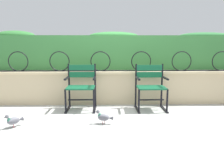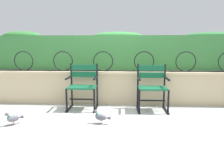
# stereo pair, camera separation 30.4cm
# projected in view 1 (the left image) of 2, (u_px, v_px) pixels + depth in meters

# --- Properties ---
(ground_plane) EXTENTS (60.00, 60.00, 0.00)m
(ground_plane) POSITION_uv_depth(u_px,v_px,m) (112.00, 116.00, 4.02)
(ground_plane) COLOR #ADADA8
(stone_wall) EXTENTS (7.01, 0.41, 0.70)m
(stone_wall) POSITION_uv_depth(u_px,v_px,m) (111.00, 87.00, 4.92)
(stone_wall) COLOR #C6B289
(stone_wall) RESTS_ON ground
(iron_arch_fence) EXTENTS (6.48, 0.02, 0.42)m
(iron_arch_fence) POSITION_uv_depth(u_px,v_px,m) (102.00, 63.00, 4.75)
(iron_arch_fence) COLOR black
(iron_arch_fence) RESTS_ON stone_wall
(hedge_row) EXTENTS (6.87, 0.53, 0.86)m
(hedge_row) POSITION_uv_depth(u_px,v_px,m) (111.00, 51.00, 5.22)
(hedge_row) COLOR #387A3D
(hedge_row) RESTS_ON stone_wall
(park_chair_left) EXTENTS (0.57, 0.52, 0.88)m
(park_chair_left) POSITION_uv_depth(u_px,v_px,m) (81.00, 86.00, 4.43)
(park_chair_left) COLOR #145B38
(park_chair_left) RESTS_ON ground
(park_chair_right) EXTENTS (0.57, 0.53, 0.87)m
(park_chair_right) POSITION_uv_depth(u_px,v_px,m) (151.00, 86.00, 4.43)
(park_chair_right) COLOR #145B38
(park_chair_right) RESTS_ON ground
(pigeon_near_chairs) EXTENTS (0.29, 0.13, 0.22)m
(pigeon_near_chairs) POSITION_uv_depth(u_px,v_px,m) (104.00, 117.00, 3.63)
(pigeon_near_chairs) COLOR slate
(pigeon_near_chairs) RESTS_ON ground
(pigeon_far_side) EXTENTS (0.22, 0.24, 0.22)m
(pigeon_far_side) POSITION_uv_depth(u_px,v_px,m) (14.00, 120.00, 3.46)
(pigeon_far_side) COLOR slate
(pigeon_far_side) RESTS_ON ground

